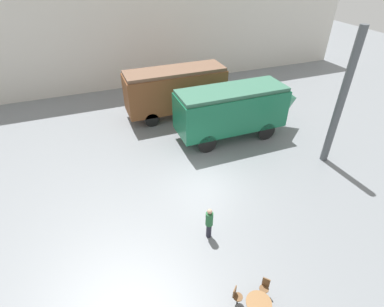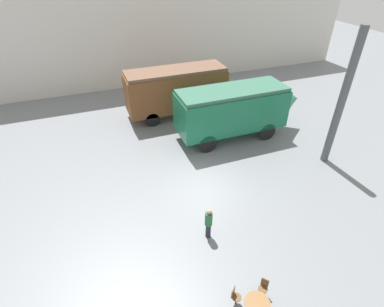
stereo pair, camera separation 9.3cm
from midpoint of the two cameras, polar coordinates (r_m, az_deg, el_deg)
The scene contains 9 objects.
ground_plane at distance 16.98m, azimuth 2.23°, elevation -5.99°, with size 80.00×80.00×0.00m, color gray.
backdrop_wall at distance 28.83m, azimuth -10.71°, elevation 21.03°, with size 44.00×0.15×9.00m.
passenger_coach_wooden at distance 23.27m, azimuth -3.31°, elevation 12.18°, with size 7.56×2.53×3.69m.
streamlined_locomotive at distance 20.66m, azimuth 8.90°, elevation 8.70°, with size 9.00×2.71×3.56m.
cafe_table_near at distance 12.18m, azimuth 12.30°, elevation -26.28°, with size 0.92×0.92×0.70m.
cafe_chair_0 at distance 12.30m, azimuth 8.20°, elevation -25.12°, with size 0.40×0.41×0.87m.
cafe_chair_3 at distance 12.67m, azimuth 13.49°, elevation -23.34°, with size 0.41×0.40×0.87m.
visitor_person at distance 13.74m, azimuth 3.10°, elevation -12.91°, with size 0.34×0.34×1.71m.
support_pillar at distance 18.82m, azimuth 26.41°, elevation 8.99°, with size 0.44×0.44×8.00m.
Camera 1 is at (-5.26, -11.75, 11.08)m, focal length 28.00 mm.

